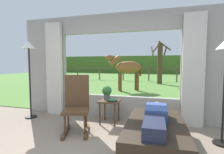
{
  "coord_description": "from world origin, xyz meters",
  "views": [
    {
      "loc": [
        1.1,
        -1.89,
        1.35
      ],
      "look_at": [
        0.0,
        1.8,
        1.05
      ],
      "focal_mm": 28.09,
      "sensor_mm": 36.0,
      "label": 1
    }
  ],
  "objects_px": {
    "potted_plant": "(107,92)",
    "floor_lamp_left": "(29,56)",
    "horse": "(127,68)",
    "side_table": "(109,104)",
    "book_stack": "(113,100)",
    "rocking_chair": "(77,104)",
    "pasture_tree": "(160,62)",
    "recliner_sofa": "(155,134)",
    "reclining_person": "(156,117)"
  },
  "relations": [
    {
      "from": "reclining_person",
      "to": "pasture_tree",
      "type": "xyz_separation_m",
      "value": [
        -0.17,
        9.05,
        0.93
      ]
    },
    {
      "from": "rocking_chair",
      "to": "pasture_tree",
      "type": "height_order",
      "value": "pasture_tree"
    },
    {
      "from": "rocking_chair",
      "to": "side_table",
      "type": "relative_size",
      "value": 2.15
    },
    {
      "from": "side_table",
      "to": "horse",
      "type": "height_order",
      "value": "horse"
    },
    {
      "from": "pasture_tree",
      "to": "book_stack",
      "type": "bearing_deg",
      "value": -95.56
    },
    {
      "from": "side_table",
      "to": "potted_plant",
      "type": "bearing_deg",
      "value": 143.13
    },
    {
      "from": "potted_plant",
      "to": "reclining_person",
      "type": "bearing_deg",
      "value": -42.08
    },
    {
      "from": "book_stack",
      "to": "potted_plant",
      "type": "bearing_deg",
      "value": 143.89
    },
    {
      "from": "floor_lamp_left",
      "to": "recliner_sofa",
      "type": "bearing_deg",
      "value": -13.71
    },
    {
      "from": "reclining_person",
      "to": "floor_lamp_left",
      "type": "distance_m",
      "value": 3.32
    },
    {
      "from": "recliner_sofa",
      "to": "horse",
      "type": "distance_m",
      "value": 5.81
    },
    {
      "from": "reclining_person",
      "to": "pasture_tree",
      "type": "distance_m",
      "value": 9.1
    },
    {
      "from": "book_stack",
      "to": "horse",
      "type": "height_order",
      "value": "horse"
    },
    {
      "from": "recliner_sofa",
      "to": "horse",
      "type": "relative_size",
      "value": 0.98
    },
    {
      "from": "horse",
      "to": "pasture_tree",
      "type": "distance_m",
      "value": 3.8
    },
    {
      "from": "potted_plant",
      "to": "book_stack",
      "type": "height_order",
      "value": "potted_plant"
    },
    {
      "from": "book_stack",
      "to": "floor_lamp_left",
      "type": "bearing_deg",
      "value": -177.25
    },
    {
      "from": "reclining_person",
      "to": "floor_lamp_left",
      "type": "xyz_separation_m",
      "value": [
        -3.06,
        0.8,
        1.01
      ]
    },
    {
      "from": "rocking_chair",
      "to": "floor_lamp_left",
      "type": "height_order",
      "value": "floor_lamp_left"
    },
    {
      "from": "recliner_sofa",
      "to": "book_stack",
      "type": "xyz_separation_m",
      "value": [
        -0.96,
        0.85,
        0.32
      ]
    },
    {
      "from": "rocking_chair",
      "to": "horse",
      "type": "bearing_deg",
      "value": 70.4
    },
    {
      "from": "side_table",
      "to": "book_stack",
      "type": "relative_size",
      "value": 2.66
    },
    {
      "from": "recliner_sofa",
      "to": "pasture_tree",
      "type": "xyz_separation_m",
      "value": [
        -0.17,
        9.0,
        1.23
      ]
    },
    {
      "from": "reclining_person",
      "to": "pasture_tree",
      "type": "relative_size",
      "value": 0.53
    },
    {
      "from": "floor_lamp_left",
      "to": "pasture_tree",
      "type": "relative_size",
      "value": 0.7
    },
    {
      "from": "potted_plant",
      "to": "horse",
      "type": "bearing_deg",
      "value": 96.04
    },
    {
      "from": "pasture_tree",
      "to": "horse",
      "type": "bearing_deg",
      "value": -112.42
    },
    {
      "from": "reclining_person",
      "to": "potted_plant",
      "type": "relative_size",
      "value": 4.48
    },
    {
      "from": "floor_lamp_left",
      "to": "pasture_tree",
      "type": "bearing_deg",
      "value": 70.7
    },
    {
      "from": "side_table",
      "to": "book_stack",
      "type": "bearing_deg",
      "value": -35.43
    },
    {
      "from": "potted_plant",
      "to": "floor_lamp_left",
      "type": "xyz_separation_m",
      "value": [
        -1.93,
        -0.23,
        0.83
      ]
    },
    {
      "from": "potted_plant",
      "to": "horse",
      "type": "xyz_separation_m",
      "value": [
        -0.48,
        4.53,
        0.45
      ]
    },
    {
      "from": "floor_lamp_left",
      "to": "horse",
      "type": "distance_m",
      "value": 4.98
    },
    {
      "from": "rocking_chair",
      "to": "horse",
      "type": "height_order",
      "value": "horse"
    },
    {
      "from": "rocking_chair",
      "to": "book_stack",
      "type": "xyz_separation_m",
      "value": [
        0.57,
        0.58,
        -0.0
      ]
    },
    {
      "from": "recliner_sofa",
      "to": "book_stack",
      "type": "bearing_deg",
      "value": 136.47
    },
    {
      "from": "potted_plant",
      "to": "book_stack",
      "type": "distance_m",
      "value": 0.27
    },
    {
      "from": "side_table",
      "to": "horse",
      "type": "xyz_separation_m",
      "value": [
        -0.56,
        4.59,
        0.73
      ]
    },
    {
      "from": "side_table",
      "to": "potted_plant",
      "type": "distance_m",
      "value": 0.29
    },
    {
      "from": "reclining_person",
      "to": "rocking_chair",
      "type": "relative_size",
      "value": 1.28
    },
    {
      "from": "rocking_chair",
      "to": "floor_lamp_left",
      "type": "relative_size",
      "value": 0.59
    },
    {
      "from": "reclining_person",
      "to": "side_table",
      "type": "height_order",
      "value": "reclining_person"
    },
    {
      "from": "floor_lamp_left",
      "to": "horse",
      "type": "xyz_separation_m",
      "value": [
        1.45,
        4.76,
        -0.37
      ]
    },
    {
      "from": "horse",
      "to": "side_table",
      "type": "bearing_deg",
      "value": 160.74
    },
    {
      "from": "horse",
      "to": "pasture_tree",
      "type": "xyz_separation_m",
      "value": [
        1.44,
        3.5,
        0.29
      ]
    },
    {
      "from": "book_stack",
      "to": "rocking_chair",
      "type": "bearing_deg",
      "value": -134.55
    },
    {
      "from": "reclining_person",
      "to": "side_table",
      "type": "xyz_separation_m",
      "value": [
        -1.05,
        0.96,
        -0.1
      ]
    },
    {
      "from": "rocking_chair",
      "to": "pasture_tree",
      "type": "relative_size",
      "value": 0.41
    },
    {
      "from": "recliner_sofa",
      "to": "potted_plant",
      "type": "distance_m",
      "value": 1.57
    },
    {
      "from": "reclining_person",
      "to": "book_stack",
      "type": "relative_size",
      "value": 7.32
    }
  ]
}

